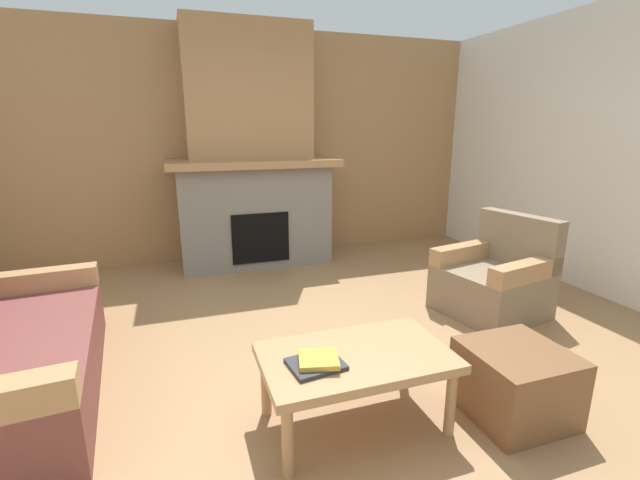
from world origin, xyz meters
The scene contains 8 objects.
ground centered at (0.00, 0.00, 0.00)m, with size 9.00×9.00×0.00m, color #9E754C.
wall_back_wood_panel centered at (0.00, 3.00, 1.35)m, with size 6.00×0.12×2.70m, color #A87A4C.
fireplace centered at (0.00, 2.62, 1.16)m, with size 1.90×0.82×2.70m.
couch centered at (-1.90, 0.34, 0.29)m, with size 1.00×1.87×0.85m.
armchair centered at (1.71, 0.46, 0.29)m, with size 0.90×0.90×0.85m.
coffee_table centered at (-0.04, -0.52, 0.38)m, with size 1.00×0.60×0.43m.
ottoman centered at (0.85, -0.73, 0.20)m, with size 0.52×0.52×0.40m, color brown.
book_stack_near_edge centered at (-0.27, -0.57, 0.45)m, with size 0.29×0.25×0.05m.
Camera 1 is at (-0.87, -2.39, 1.59)m, focal length 24.16 mm.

